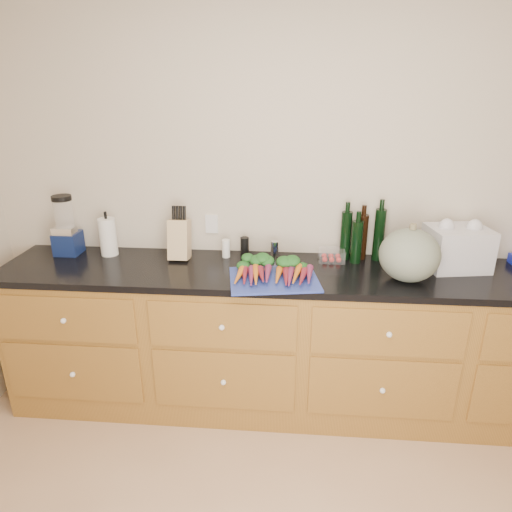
# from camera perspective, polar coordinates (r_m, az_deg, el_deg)

# --- Properties ---
(wall_back) EXTENTS (4.10, 0.05, 2.60)m
(wall_back) POSITION_cam_1_polar(r_m,az_deg,el_deg) (2.89, 6.30, 7.30)
(wall_back) COLOR beige
(wall_back) RESTS_ON ground
(cabinets) EXTENTS (3.60, 0.64, 0.90)m
(cabinets) POSITION_cam_1_polar(r_m,az_deg,el_deg) (2.91, 5.76, -10.74)
(cabinets) COLOR brown
(cabinets) RESTS_ON ground
(countertop) EXTENTS (3.64, 0.62, 0.04)m
(countertop) POSITION_cam_1_polar(r_m,az_deg,el_deg) (2.70, 6.11, -2.19)
(countertop) COLOR black
(countertop) RESTS_ON cabinets
(cutting_board) EXTENTS (0.54, 0.44, 0.01)m
(cutting_board) POSITION_cam_1_polar(r_m,az_deg,el_deg) (2.55, 2.24, -2.94)
(cutting_board) COLOR #263893
(cutting_board) RESTS_ON countertop
(carrots) EXTENTS (0.43, 0.32, 0.06)m
(carrots) POSITION_cam_1_polar(r_m,az_deg,el_deg) (2.57, 2.30, -1.92)
(carrots) COLOR orange
(carrots) RESTS_ON cutting_board
(squash) EXTENTS (0.33, 0.33, 0.30)m
(squash) POSITION_cam_1_polar(r_m,az_deg,el_deg) (2.64, 18.63, 0.11)
(squash) COLOR #596554
(squash) RESTS_ON countertop
(blender_appliance) EXTENTS (0.15, 0.15, 0.38)m
(blender_appliance) POSITION_cam_1_polar(r_m,az_deg,el_deg) (3.13, -22.67, 3.17)
(blender_appliance) COLOR #101D4C
(blender_appliance) RESTS_ON countertop
(paper_towel) EXTENTS (0.11, 0.11, 0.24)m
(paper_towel) POSITION_cam_1_polar(r_m,az_deg,el_deg) (3.03, -18.01, 2.29)
(paper_towel) COLOR white
(paper_towel) RESTS_ON countertop
(knife_block) EXTENTS (0.12, 0.12, 0.25)m
(knife_block) POSITION_cam_1_polar(r_m,az_deg,el_deg) (2.87, -9.54, 2.06)
(knife_block) COLOR tan
(knife_block) RESTS_ON countertop
(grinder_salt) EXTENTS (0.05, 0.05, 0.11)m
(grinder_salt) POSITION_cam_1_polar(r_m,az_deg,el_deg) (2.87, -3.77, 0.95)
(grinder_salt) COLOR white
(grinder_salt) RESTS_ON countertop
(grinder_pepper) EXTENTS (0.05, 0.05, 0.13)m
(grinder_pepper) POSITION_cam_1_polar(r_m,az_deg,el_deg) (2.85, -1.43, 1.06)
(grinder_pepper) COLOR black
(grinder_pepper) RESTS_ON countertop
(canister_chrome) EXTENTS (0.05, 0.05, 0.11)m
(canister_chrome) POSITION_cam_1_polar(r_m,az_deg,el_deg) (2.84, 2.35, 0.77)
(canister_chrome) COLOR white
(canister_chrome) RESTS_ON countertop
(tomato_box) EXTENTS (0.16, 0.13, 0.07)m
(tomato_box) POSITION_cam_1_polar(r_m,az_deg,el_deg) (2.85, 9.42, 0.11)
(tomato_box) COLOR white
(tomato_box) RESTS_ON countertop
(bottles) EXTENTS (0.27, 0.14, 0.32)m
(bottles) POSITION_cam_1_polar(r_m,az_deg,el_deg) (2.87, 13.01, 2.32)
(bottles) COLOR black
(bottles) RESTS_ON countertop
(grocery_bag) EXTENTS (0.38, 0.32, 0.25)m
(grocery_bag) POSITION_cam_1_polar(r_m,az_deg,el_deg) (2.92, 23.81, 0.91)
(grocery_bag) COLOR silver
(grocery_bag) RESTS_ON countertop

